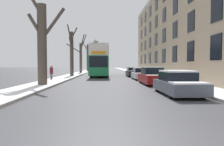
{
  "coord_description": "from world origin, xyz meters",
  "views": [
    {
      "loc": [
        -0.57,
        -3.89,
        1.67
      ],
      "look_at": [
        0.23,
        21.19,
        0.71
      ],
      "focal_mm": 32.0,
      "sensor_mm": 36.0,
      "label": 1
    }
  ],
  "objects_px": {
    "parked_car_1": "(152,76)",
    "parked_car_2": "(140,74)",
    "parked_car_3": "(133,72)",
    "double_decker_bus": "(100,60)",
    "pedestrian_left_sidewalk": "(51,73)",
    "bare_tree_left_3": "(88,55)",
    "parked_car_0": "(178,84)",
    "bare_tree_left_2": "(81,55)",
    "bare_tree_left_0": "(42,42)",
    "bare_tree_left_1": "(72,53)"
  },
  "relations": [
    {
      "from": "parked_car_1",
      "to": "parked_car_2",
      "type": "bearing_deg",
      "value": 90.0
    },
    {
      "from": "parked_car_3",
      "to": "double_decker_bus",
      "type": "bearing_deg",
      "value": 168.86
    },
    {
      "from": "parked_car_3",
      "to": "pedestrian_left_sidewalk",
      "type": "relative_size",
      "value": 2.67
    },
    {
      "from": "bare_tree_left_3",
      "to": "parked_car_1",
      "type": "bearing_deg",
      "value": -76.77
    },
    {
      "from": "parked_car_2",
      "to": "parked_car_0",
      "type": "bearing_deg",
      "value": -90.0
    },
    {
      "from": "bare_tree_left_2",
      "to": "parked_car_2",
      "type": "xyz_separation_m",
      "value": [
        9.23,
        -17.99,
        -3.07
      ]
    },
    {
      "from": "parked_car_2",
      "to": "parked_car_3",
      "type": "relative_size",
      "value": 0.97
    },
    {
      "from": "parked_car_1",
      "to": "bare_tree_left_2",
      "type": "bearing_deg",
      "value": 111.04
    },
    {
      "from": "bare_tree_left_0",
      "to": "parked_car_0",
      "type": "xyz_separation_m",
      "value": [
        9.08,
        -4.74,
        -2.89
      ]
    },
    {
      "from": "bare_tree_left_1",
      "to": "parked_car_1",
      "type": "relative_size",
      "value": 1.63
    },
    {
      "from": "parked_car_0",
      "to": "pedestrian_left_sidewalk",
      "type": "distance_m",
      "value": 14.44
    },
    {
      "from": "bare_tree_left_3",
      "to": "double_decker_bus",
      "type": "distance_m",
      "value": 24.63
    },
    {
      "from": "parked_car_3",
      "to": "parked_car_1",
      "type": "bearing_deg",
      "value": -90.0
    },
    {
      "from": "parked_car_0",
      "to": "parked_car_1",
      "type": "bearing_deg",
      "value": 90.0
    },
    {
      "from": "double_decker_bus",
      "to": "parked_car_1",
      "type": "xyz_separation_m",
      "value": [
        4.98,
        -13.34,
        -1.85
      ]
    },
    {
      "from": "bare_tree_left_3",
      "to": "parked_car_0",
      "type": "xyz_separation_m",
      "value": [
        8.84,
        -43.84,
        -3.75
      ]
    },
    {
      "from": "bare_tree_left_0",
      "to": "bare_tree_left_1",
      "type": "relative_size",
      "value": 1.13
    },
    {
      "from": "parked_car_3",
      "to": "pedestrian_left_sidewalk",
      "type": "distance_m",
      "value": 12.82
    },
    {
      "from": "bare_tree_left_3",
      "to": "parked_car_2",
      "type": "bearing_deg",
      "value": -74.36
    },
    {
      "from": "bare_tree_left_1",
      "to": "double_decker_bus",
      "type": "relative_size",
      "value": 0.65
    },
    {
      "from": "bare_tree_left_2",
      "to": "parked_car_3",
      "type": "bearing_deg",
      "value": -51.59
    },
    {
      "from": "parked_car_0",
      "to": "pedestrian_left_sidewalk",
      "type": "height_order",
      "value": "pedestrian_left_sidewalk"
    },
    {
      "from": "bare_tree_left_1",
      "to": "parked_car_3",
      "type": "bearing_deg",
      "value": 4.75
    },
    {
      "from": "bare_tree_left_0",
      "to": "bare_tree_left_1",
      "type": "xyz_separation_m",
      "value": [
        0.1,
        13.12,
        -0.01
      ]
    },
    {
      "from": "parked_car_0",
      "to": "pedestrian_left_sidewalk",
      "type": "relative_size",
      "value": 2.53
    },
    {
      "from": "bare_tree_left_2",
      "to": "double_decker_bus",
      "type": "bearing_deg",
      "value": -68.27
    },
    {
      "from": "bare_tree_left_0",
      "to": "parked_car_1",
      "type": "height_order",
      "value": "bare_tree_left_0"
    },
    {
      "from": "bare_tree_left_2",
      "to": "bare_tree_left_3",
      "type": "height_order",
      "value": "bare_tree_left_3"
    },
    {
      "from": "bare_tree_left_1",
      "to": "parked_car_3",
      "type": "distance_m",
      "value": 9.46
    },
    {
      "from": "bare_tree_left_0",
      "to": "double_decker_bus",
      "type": "bearing_deg",
      "value": 74.58
    },
    {
      "from": "bare_tree_left_1",
      "to": "parked_car_1",
      "type": "height_order",
      "value": "bare_tree_left_1"
    },
    {
      "from": "bare_tree_left_3",
      "to": "pedestrian_left_sidewalk",
      "type": "bearing_deg",
      "value": -91.85
    },
    {
      "from": "double_decker_bus",
      "to": "parked_car_2",
      "type": "xyz_separation_m",
      "value": [
        4.98,
        -7.34,
        -1.9
      ]
    },
    {
      "from": "bare_tree_left_0",
      "to": "parked_car_3",
      "type": "relative_size",
      "value": 1.9
    },
    {
      "from": "bare_tree_left_3",
      "to": "parked_car_2",
      "type": "distance_m",
      "value": 33.02
    },
    {
      "from": "double_decker_bus",
      "to": "parked_car_0",
      "type": "distance_m",
      "value": 20.3
    },
    {
      "from": "bare_tree_left_2",
      "to": "parked_car_2",
      "type": "relative_size",
      "value": 1.87
    },
    {
      "from": "bare_tree_left_0",
      "to": "parked_car_1",
      "type": "relative_size",
      "value": 1.85
    },
    {
      "from": "bare_tree_left_0",
      "to": "bare_tree_left_2",
      "type": "relative_size",
      "value": 1.05
    },
    {
      "from": "parked_car_1",
      "to": "parked_car_0",
      "type": "bearing_deg",
      "value": -90.0
    },
    {
      "from": "bare_tree_left_0",
      "to": "bare_tree_left_2",
      "type": "height_order",
      "value": "bare_tree_left_0"
    },
    {
      "from": "parked_car_2",
      "to": "bare_tree_left_1",
      "type": "bearing_deg",
      "value": 148.02
    },
    {
      "from": "bare_tree_left_0",
      "to": "parked_car_0",
      "type": "relative_size",
      "value": 2.01
    },
    {
      "from": "parked_car_0",
      "to": "parked_car_3",
      "type": "bearing_deg",
      "value": 90.0
    },
    {
      "from": "bare_tree_left_2",
      "to": "bare_tree_left_1",
      "type": "bearing_deg",
      "value": -88.85
    },
    {
      "from": "bare_tree_left_0",
      "to": "bare_tree_left_1",
      "type": "bearing_deg",
      "value": 89.58
    },
    {
      "from": "double_decker_bus",
      "to": "bare_tree_left_1",
      "type": "bearing_deg",
      "value": -156.64
    },
    {
      "from": "bare_tree_left_3",
      "to": "parked_car_2",
      "type": "height_order",
      "value": "bare_tree_left_3"
    },
    {
      "from": "bare_tree_left_3",
      "to": "bare_tree_left_0",
      "type": "bearing_deg",
      "value": -90.34
    },
    {
      "from": "bare_tree_left_2",
      "to": "parked_car_0",
      "type": "relative_size",
      "value": 1.91
    }
  ]
}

